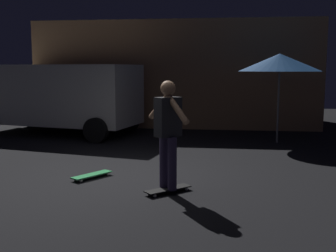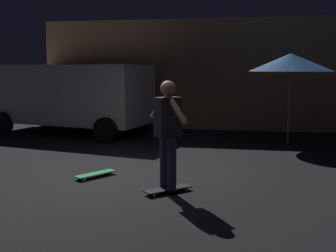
# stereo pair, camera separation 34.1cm
# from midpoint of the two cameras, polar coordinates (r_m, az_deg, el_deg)

# --- Properties ---
(ground_plane) EXTENTS (28.00, 28.00, 0.00)m
(ground_plane) POSITION_cam_midpoint_polar(r_m,az_deg,el_deg) (7.45, -7.58, -7.20)
(ground_plane) COLOR black
(low_building) EXTENTS (9.28, 3.79, 3.46)m
(low_building) POSITION_cam_midpoint_polar(r_m,az_deg,el_deg) (15.20, 0.86, 7.07)
(low_building) COLOR #AD7F56
(low_building) RESTS_ON ground_plane
(parked_van) EXTENTS (4.89, 2.99, 2.03)m
(parked_van) POSITION_cam_midpoint_polar(r_m,az_deg,el_deg) (12.78, -15.37, 4.11)
(parked_van) COLOR silver
(parked_van) RESTS_ON ground_plane
(patio_umbrella) EXTENTS (2.10, 2.10, 2.30)m
(patio_umbrella) POSITION_cam_midpoint_polar(r_m,az_deg,el_deg) (11.17, 14.06, 8.35)
(patio_umbrella) COLOR slate
(patio_umbrella) RESTS_ON ground_plane
(skateboard_ridden) EXTENTS (0.71, 0.68, 0.07)m
(skateboard_ridden) POSITION_cam_midpoint_polar(r_m,az_deg,el_deg) (6.61, -1.49, -8.59)
(skateboard_ridden) COLOR black
(skateboard_ridden) RESTS_ON ground_plane
(skateboard_spare) EXTENTS (0.60, 0.76, 0.07)m
(skateboard_spare) POSITION_cam_midpoint_polar(r_m,az_deg,el_deg) (7.61, -11.56, -6.54)
(skateboard_spare) COLOR green
(skateboard_spare) RESTS_ON ground_plane
(skater) EXTENTS (0.74, 0.78, 1.67)m
(skater) POSITION_cam_midpoint_polar(r_m,az_deg,el_deg) (6.40, -1.52, -0.12)
(skater) COLOR #382D4C
(skater) RESTS_ON skateboard_ridden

